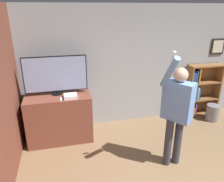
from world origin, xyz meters
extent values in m
cube|color=#9EA3A8|center=(0.00, 2.92, 1.35)|extent=(6.96, 0.06, 2.70)
cube|color=black|center=(2.14, 2.88, 1.72)|extent=(0.35, 0.02, 0.38)
cube|color=beige|center=(2.14, 2.86, 1.72)|extent=(0.27, 0.01, 0.30)
cube|color=brown|center=(-2.51, 1.45, 1.35)|extent=(0.06, 4.49, 2.70)
cube|color=brown|center=(-1.73, 2.46, 0.49)|extent=(1.28, 0.72, 0.98)
cylinder|color=black|center=(-1.73, 2.52, 1.00)|extent=(0.22, 0.22, 0.03)
cylinder|color=black|center=(-1.73, 2.52, 1.04)|extent=(0.06, 0.06, 0.05)
cube|color=black|center=(-1.73, 2.52, 1.40)|extent=(1.21, 0.04, 0.71)
cube|color=#8C9EC6|center=(-1.73, 2.50, 1.40)|extent=(1.18, 0.01, 0.67)
cube|color=white|center=(-1.48, 2.26, 1.01)|extent=(0.25, 0.23, 0.07)
cube|color=white|center=(-1.66, 2.19, 0.99)|extent=(0.05, 0.14, 0.02)
cube|color=brown|center=(1.39, 2.73, 0.66)|extent=(0.04, 0.28, 1.32)
cube|color=brown|center=(2.21, 2.73, 0.66)|extent=(0.04, 0.28, 1.32)
cube|color=brown|center=(1.80, 2.87, 0.66)|extent=(0.86, 0.01, 1.32)
cube|color=brown|center=(1.80, 2.73, 0.02)|extent=(0.79, 0.28, 0.04)
cube|color=brown|center=(1.80, 2.73, 0.44)|extent=(0.79, 0.28, 0.04)
cube|color=brown|center=(1.80, 2.73, 0.88)|extent=(0.79, 0.28, 0.04)
cube|color=brown|center=(1.80, 2.73, 1.30)|extent=(0.79, 0.28, 0.04)
cube|color=beige|center=(1.42, 2.69, 0.16)|extent=(0.03, 0.20, 0.27)
cube|color=red|center=(1.46, 2.71, 0.13)|extent=(0.04, 0.23, 0.23)
cube|color=#338447|center=(1.51, 2.72, 0.20)|extent=(0.04, 0.26, 0.36)
cube|color=orange|center=(1.56, 2.72, 0.14)|extent=(0.03, 0.26, 0.24)
cube|color=#7A3889|center=(1.60, 2.70, 0.18)|extent=(0.03, 0.21, 0.32)
cube|color=#232328|center=(1.42, 2.72, 0.64)|extent=(0.03, 0.25, 0.36)
cube|color=#5B8E99|center=(1.46, 2.72, 0.59)|extent=(0.04, 0.26, 0.26)
cube|color=gold|center=(1.51, 2.72, 0.59)|extent=(0.02, 0.26, 0.27)
cube|color=#2D569E|center=(1.55, 2.71, 0.63)|extent=(0.04, 0.23, 0.35)
cube|color=beige|center=(1.60, 2.72, 0.62)|extent=(0.02, 0.26, 0.32)
cube|color=#2D569E|center=(1.63, 2.73, 0.60)|extent=(0.03, 0.26, 0.29)
cube|color=#2D569E|center=(1.41, 2.71, 1.04)|extent=(0.02, 0.24, 0.27)
cube|color=#2D569E|center=(1.46, 2.71, 1.03)|extent=(0.04, 0.24, 0.26)
cube|color=#2D569E|center=(1.51, 2.70, 1.05)|extent=(0.02, 0.21, 0.31)
cube|color=#232328|center=(1.54, 2.71, 1.07)|extent=(0.02, 0.23, 0.35)
cube|color=orange|center=(1.57, 2.72, 1.07)|extent=(0.03, 0.25, 0.35)
cylinder|color=#383842|center=(0.07, 1.16, 0.44)|extent=(0.13, 0.13, 0.88)
cylinder|color=#383842|center=(0.25, 1.16, 0.44)|extent=(0.13, 0.13, 0.88)
cube|color=#6B93D1|center=(0.16, 1.16, 1.21)|extent=(0.45, 0.51, 0.66)
sphere|color=tan|center=(0.16, 1.16, 1.65)|extent=(0.22, 0.22, 0.22)
cylinder|color=#6B93D1|center=(0.42, 1.16, 1.19)|extent=(0.09, 0.09, 0.60)
cylinder|color=#6B93D1|center=(-0.10, 1.04, 1.74)|extent=(0.09, 0.42, 0.55)
cube|color=white|center=(-0.10, 0.98, 1.99)|extent=(0.04, 0.09, 0.14)
cylinder|color=gray|center=(1.91, 2.38, 0.20)|extent=(0.31, 0.31, 0.40)
camera|label=1|loc=(-1.62, -1.70, 2.61)|focal=35.00mm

